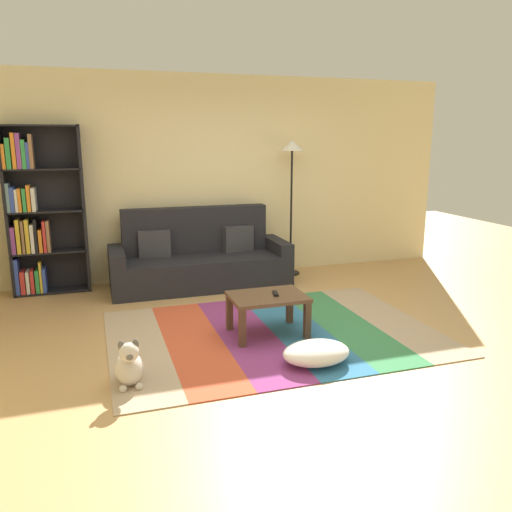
# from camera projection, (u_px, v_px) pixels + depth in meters

# --- Properties ---
(ground_plane) EXTENTS (14.00, 14.00, 0.00)m
(ground_plane) POSITION_uv_depth(u_px,v_px,m) (280.00, 338.00, 4.91)
(ground_plane) COLOR tan
(back_wall) EXTENTS (6.80, 0.10, 2.70)m
(back_wall) POSITION_uv_depth(u_px,v_px,m) (216.00, 178.00, 6.97)
(back_wall) COLOR beige
(back_wall) RESTS_ON ground_plane
(rug) EXTENTS (3.14, 2.24, 0.01)m
(rug) POSITION_uv_depth(u_px,v_px,m) (273.00, 333.00, 5.02)
(rug) COLOR tan
(rug) RESTS_ON ground_plane
(couch) EXTENTS (2.26, 0.80, 1.00)m
(couch) POSITION_uv_depth(u_px,v_px,m) (200.00, 260.00, 6.60)
(couch) COLOR black
(couch) RESTS_ON ground_plane
(bookshelf) EXTENTS (0.90, 0.28, 2.04)m
(bookshelf) POSITION_uv_depth(u_px,v_px,m) (37.00, 215.00, 6.14)
(bookshelf) COLOR black
(bookshelf) RESTS_ON ground_plane
(coffee_table) EXTENTS (0.72, 0.53, 0.40)m
(coffee_table) POSITION_uv_depth(u_px,v_px,m) (268.00, 302.00, 4.92)
(coffee_table) COLOR #513826
(coffee_table) RESTS_ON rug
(pouf) EXTENTS (0.59, 0.42, 0.19)m
(pouf) POSITION_uv_depth(u_px,v_px,m) (316.00, 353.00, 4.31)
(pouf) COLOR white
(pouf) RESTS_ON rug
(dog) EXTENTS (0.22, 0.35, 0.40)m
(dog) POSITION_uv_depth(u_px,v_px,m) (129.00, 366.00, 3.94)
(dog) COLOR beige
(dog) RESTS_ON ground_plane
(standing_lamp) EXTENTS (0.32, 0.32, 1.85)m
(standing_lamp) POSITION_uv_depth(u_px,v_px,m) (292.00, 163.00, 6.90)
(standing_lamp) COLOR black
(standing_lamp) RESTS_ON ground_plane
(tv_remote) EXTENTS (0.08, 0.16, 0.02)m
(tv_remote) POSITION_uv_depth(u_px,v_px,m) (275.00, 293.00, 4.92)
(tv_remote) COLOR black
(tv_remote) RESTS_ON coffee_table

